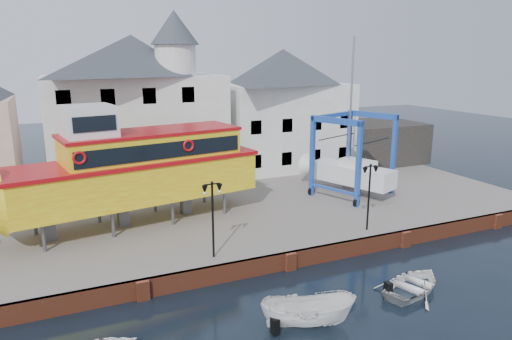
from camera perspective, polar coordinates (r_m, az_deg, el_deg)
name	(u,v)px	position (r m, az deg, el deg)	size (l,w,h in m)	color
ground	(290,270)	(25.86, 4.25, -12.31)	(140.00, 140.00, 0.00)	black
hardstanding	(223,204)	(35.06, -4.12, -4.28)	(44.00, 22.00, 1.00)	slate
quay_wall	(289,260)	(25.73, 4.16, -11.22)	(44.00, 0.47, 1.00)	brown
building_white_main	(137,108)	(39.55, -14.66, 7.53)	(14.00, 8.30, 14.00)	silver
building_white_right	(282,109)	(44.49, 3.32, 7.64)	(12.00, 8.00, 11.20)	silver
shed_dark	(377,142)	(48.70, 14.92, 3.45)	(8.00, 7.00, 4.00)	black
lamp_post_left	(212,200)	(23.88, -5.47, -3.79)	(1.12, 0.32, 4.20)	black
lamp_post_right	(370,180)	(28.44, 14.04, -1.26)	(1.12, 0.32, 4.20)	black
tour_boat	(121,170)	(29.36, -16.58, -0.02)	(18.19, 7.22, 7.72)	#59595E
travel_lift	(345,168)	(36.50, 11.03, 0.31)	(6.78, 8.09, 11.94)	#1A48A3
motorboat_a	(308,326)	(21.16, 6.50, -18.78)	(1.56, 4.15, 1.60)	white
motorboat_b	(413,290)	(25.06, 19.04, -13.99)	(2.94, 4.12, 0.85)	white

